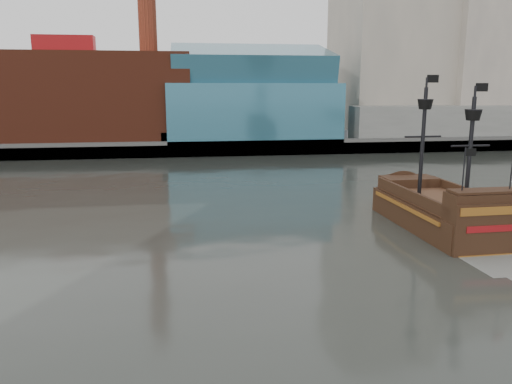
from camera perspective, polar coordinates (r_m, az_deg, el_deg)
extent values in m
plane|color=#242722|center=(23.53, -0.81, -16.79)|extent=(400.00, 400.00, 0.00)
cube|color=slate|center=(112.97, -7.18, 6.54)|extent=(220.00, 60.00, 2.00)
cube|color=#4C4C49|center=(83.61, -6.64, 4.92)|extent=(220.00, 1.00, 2.60)
cube|color=maroon|center=(94.46, -20.65, 10.03)|extent=(42.00, 18.00, 15.00)
cube|color=#2F677D|center=(91.46, -0.55, 9.17)|extent=(30.00, 16.00, 10.00)
cube|color=#AEA190|center=(110.05, 15.18, 18.62)|extent=(20.00, 22.00, 46.00)
cube|color=#AEA292|center=(114.42, 24.51, 15.70)|extent=(18.00, 18.00, 38.00)
cube|color=#AEA190|center=(129.85, 16.38, 18.79)|extent=(24.00, 20.00, 52.00)
cube|color=slate|center=(100.46, 21.99, 7.42)|extent=(40.00, 6.00, 6.00)
cube|color=#2F677D|center=(91.44, -0.56, 14.18)|extent=(28.00, 14.94, 8.78)
cube|color=black|center=(43.51, 20.06, -2.99)|extent=(5.90, 13.66, 2.94)
cube|color=#4F301D|center=(43.14, 20.22, -0.88)|extent=(5.31, 12.29, 0.34)
cube|color=black|center=(47.73, 17.06, 0.98)|extent=(4.85, 2.80, 1.13)
cube|color=black|center=(38.12, 24.64, -1.54)|extent=(5.40, 1.91, 2.03)
cube|color=black|center=(37.72, 25.29, -4.57)|extent=(5.54, 0.38, 4.52)
cube|color=brown|center=(37.16, 25.67, -1.96)|extent=(5.09, 0.18, 0.56)
cube|color=maroon|center=(37.46, 25.50, -3.80)|extent=(3.96, 0.16, 0.45)
cylinder|color=black|center=(43.46, 18.51, 5.45)|extent=(0.32, 0.32, 8.81)
cylinder|color=black|center=(41.27, 23.25, 4.31)|extent=(0.32, 0.32, 8.14)
cone|color=black|center=(43.26, 18.77, 9.46)|extent=(1.27, 1.27, 0.79)
cone|color=black|center=(41.05, 23.56, 8.06)|extent=(1.27, 1.27, 0.79)
cube|color=black|center=(43.48, 19.56, 12.10)|extent=(1.02, 0.05, 0.62)
cube|color=black|center=(41.28, 24.40, 10.84)|extent=(1.02, 0.05, 0.62)
cube|color=#949A94|center=(36.65, 26.79, -7.38)|extent=(4.88, 4.16, 0.02)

